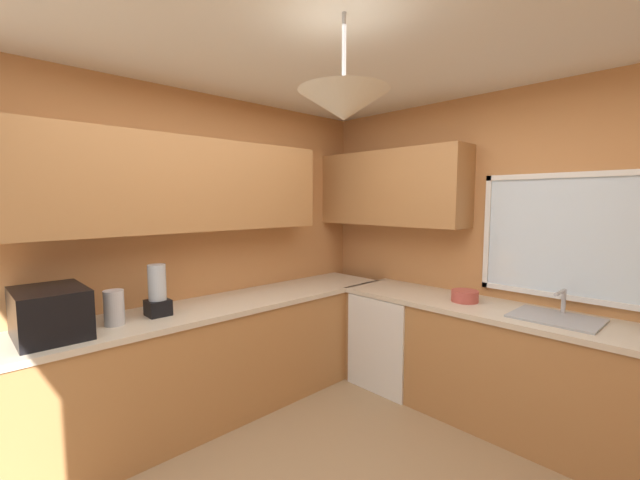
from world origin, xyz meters
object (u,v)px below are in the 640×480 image
blender_appliance (157,293)px  sink_assembly (556,317)px  microwave (50,313)px  dishwasher (394,338)px  bowl (465,296)px  kettle (114,308)px

blender_appliance → sink_assembly: bearing=44.5°
microwave → dishwasher: bearing=75.3°
sink_assembly → bowl: bearing=-179.4°
bowl → blender_appliance: (-1.31, -1.92, 0.12)m
microwave → bowl: microwave is taller
sink_assembly → kettle: bearing=-131.2°
sink_assembly → bowl: sink_assembly is taller
microwave → bowl: bearing=62.8°
microwave → sink_assembly: 3.22m
kettle → blender_appliance: 0.29m
bowl → blender_appliance: blender_appliance is taller
kettle → blender_appliance: (-0.02, 0.29, 0.05)m
dishwasher → blender_appliance: bearing=-109.3°
kettle → bowl: 2.55m
kettle → blender_appliance: bearing=94.0°
dishwasher → blender_appliance: blender_appliance is taller
dishwasher → bowl: bowl is taller
dishwasher → kettle: size_ratio=3.69×
kettle → sink_assembly: bearing=48.8°
dishwasher → microwave: bearing=-104.7°
microwave → sink_assembly: (1.96, 2.55, -0.13)m
bowl → kettle: bearing=-120.3°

